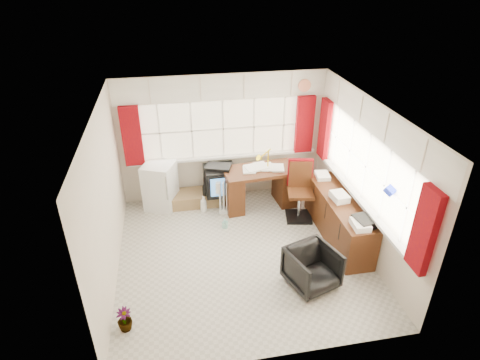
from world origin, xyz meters
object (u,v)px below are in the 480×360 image
object	(u,v)px
desk_lamp	(268,154)
tv_bench	(199,197)
crt_tv	(220,180)
office_chair	(312,268)
credenza	(338,217)
mini_fridge	(160,186)
radiator	(231,200)
desk	(259,185)
task_chair	(300,187)

from	to	relation	value
desk_lamp	tv_bench	distance (m)	1.65
desk_lamp	crt_tv	xyz separation A→B (m)	(-0.90, 0.19, -0.56)
crt_tv	desk_lamp	bearing A→B (deg)	-11.61
office_chair	credenza	distance (m)	1.37
mini_fridge	desk_lamp	bearing A→B (deg)	-7.20
tv_bench	desk_lamp	bearing A→B (deg)	-11.02
desk_lamp	radiator	distance (m)	1.13
crt_tv	mini_fridge	bearing A→B (deg)	176.32
credenza	office_chair	bearing A→B (deg)	-128.10
radiator	credenza	distance (m)	2.02
office_chair	crt_tv	xyz separation A→B (m)	(-1.01, 2.52, 0.21)
radiator	desk	bearing A→B (deg)	15.35
credenza	tv_bench	xyz separation A→B (m)	(-2.28, 1.52, -0.26)
desk_lamp	crt_tv	distance (m)	1.08
desk_lamp	tv_bench	world-z (taller)	desk_lamp
task_chair	crt_tv	bearing A→B (deg)	154.21
desk	mini_fridge	xyz separation A→B (m)	(-1.89, 0.29, 0.02)
desk_lamp	credenza	size ratio (longest dim) A/B	0.21
desk	credenza	world-z (taller)	credenza
radiator	task_chair	bearing A→B (deg)	-13.47
desk	credenza	bearing A→B (deg)	-47.83
credenza	tv_bench	distance (m)	2.75
desk	task_chair	xyz separation A→B (m)	(0.66, -0.46, 0.15)
task_chair	tv_bench	bearing A→B (deg)	157.65
radiator	mini_fridge	world-z (taller)	mini_fridge
desk_lamp	tv_bench	size ratio (longest dim) A/B	0.30
task_chair	mini_fridge	size ratio (longest dim) A/B	1.21
desk	office_chair	xyz separation A→B (m)	(0.27, -2.31, -0.13)
radiator	credenza	xyz separation A→B (m)	(1.71, -1.07, 0.12)
task_chair	credenza	distance (m)	0.92
task_chair	mini_fridge	bearing A→B (deg)	163.62
desk_lamp	tv_bench	xyz separation A→B (m)	(-1.32, 0.26, -0.96)
task_chair	mini_fridge	xyz separation A→B (m)	(-2.55, 0.75, -0.13)
desk_lamp	mini_fridge	size ratio (longest dim) A/B	0.45
desk	task_chair	size ratio (longest dim) A/B	1.28
office_chair	radiator	xyz separation A→B (m)	(-0.87, 2.15, -0.04)
desk_lamp	task_chair	distance (m)	0.85
mini_fridge	credenza	bearing A→B (deg)	-26.81
desk	crt_tv	bearing A→B (deg)	163.92
tv_bench	credenza	bearing A→B (deg)	-33.70
radiator	crt_tv	world-z (taller)	crt_tv
desk	credenza	xyz separation A→B (m)	(1.12, -1.23, -0.05)
task_chair	office_chair	distance (m)	1.91
desk_lamp	office_chair	bearing A→B (deg)	-87.22
desk	tv_bench	world-z (taller)	desk
tv_bench	task_chair	bearing A→B (deg)	-22.35
credenza	tv_bench	bearing A→B (deg)	146.30
task_chair	crt_tv	size ratio (longest dim) A/B	1.84
desk	task_chair	bearing A→B (deg)	-35.08
credenza	desk	bearing A→B (deg)	132.17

